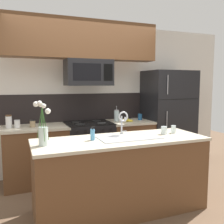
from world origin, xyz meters
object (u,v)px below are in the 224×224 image
object	(u,v)px
banana_bunch	(128,120)
spare_glass	(173,129)
dish_soap_bottle	(93,134)
drinking_glass	(164,130)
french_press	(117,116)
storage_jar_tall	(9,121)
coffee_tin	(140,117)
sink_faucet	(123,120)
storage_jar_medium	(17,124)
flower_vase	(43,130)
refrigerator	(167,119)
storage_jar_short	(33,124)
microwave	(88,73)
stove_range	(89,150)

from	to	relation	value
banana_bunch	spare_glass	size ratio (longest dim) A/B	1.83
dish_soap_bottle	drinking_glass	bearing A→B (deg)	-0.08
banana_bunch	dish_soap_bottle	world-z (taller)	dish_soap_bottle
french_press	drinking_glass	size ratio (longest dim) A/B	2.62
storage_jar_tall	coffee_tin	size ratio (longest dim) A/B	1.79
coffee_tin	sink_faucet	xyz separation A→B (m)	(-0.83, -1.10, 0.14)
storage_jar_tall	storage_jar_medium	distance (m)	0.13
drinking_glass	flower_vase	distance (m)	1.54
sink_faucet	spare_glass	world-z (taller)	sink_faucet
drinking_glass	storage_jar_tall	bearing A→B (deg)	147.35
dish_soap_bottle	sink_faucet	bearing A→B (deg)	19.16
dish_soap_bottle	spare_glass	xyz separation A→B (m)	(1.13, 0.01, -0.02)
refrigerator	banana_bunch	size ratio (longest dim) A/B	9.51
dish_soap_bottle	spare_glass	distance (m)	1.13
storage_jar_medium	storage_jar_short	bearing A→B (deg)	-3.19
dish_soap_bottle	flower_vase	size ratio (longest dim) A/B	0.34
refrigerator	spare_glass	bearing A→B (deg)	-120.36
microwave	coffee_tin	distance (m)	1.26
french_press	drinking_glass	xyz separation A→B (m)	(0.15, -1.27, -0.05)
stove_range	coffee_tin	distance (m)	1.11
stove_range	refrigerator	world-z (taller)	refrigerator
microwave	storage_jar_tall	distance (m)	1.43
sink_faucet	microwave	bearing A→B (deg)	98.86
sink_faucet	coffee_tin	bearing A→B (deg)	53.22
sink_faucet	spare_glass	distance (m)	0.70
storage_jar_medium	dish_soap_bottle	size ratio (longest dim) A/B	0.72
storage_jar_short	flower_vase	bearing A→B (deg)	-88.56
dish_soap_bottle	french_press	bearing A→B (deg)	57.10
microwave	french_press	world-z (taller)	microwave
storage_jar_tall	french_press	bearing A→B (deg)	1.79
stove_range	banana_bunch	world-z (taller)	banana_bunch
storage_jar_medium	storage_jar_short	xyz separation A→B (m)	(0.22, -0.01, -0.00)
refrigerator	storage_jar_tall	size ratio (longest dim) A/B	9.14
banana_bunch	drinking_glass	world-z (taller)	drinking_glass
microwave	french_press	xyz separation A→B (m)	(0.53, 0.08, -0.73)
drinking_glass	sink_faucet	bearing A→B (deg)	162.78
storage_jar_medium	flower_vase	size ratio (longest dim) A/B	0.25
storage_jar_tall	flower_vase	distance (m)	1.33
banana_bunch	flower_vase	xyz separation A→B (m)	(-1.56, -1.21, 0.15)
microwave	flower_vase	bearing A→B (deg)	-124.61
coffee_tin	sink_faucet	bearing A→B (deg)	-126.78
refrigerator	dish_soap_bottle	bearing A→B (deg)	-146.25
refrigerator	storage_jar_medium	xyz separation A→B (m)	(-2.66, -0.04, 0.07)
dish_soap_bottle	flower_vase	world-z (taller)	flower_vase
stove_range	banana_bunch	distance (m)	0.85
sink_faucet	stove_range	bearing A→B (deg)	98.69
stove_range	french_press	distance (m)	0.76
banana_bunch	spare_glass	distance (m)	1.15
refrigerator	sink_faucet	xyz separation A→B (m)	(-1.39, -1.07, 0.21)
storage_jar_tall	coffee_tin	world-z (taller)	storage_jar_tall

